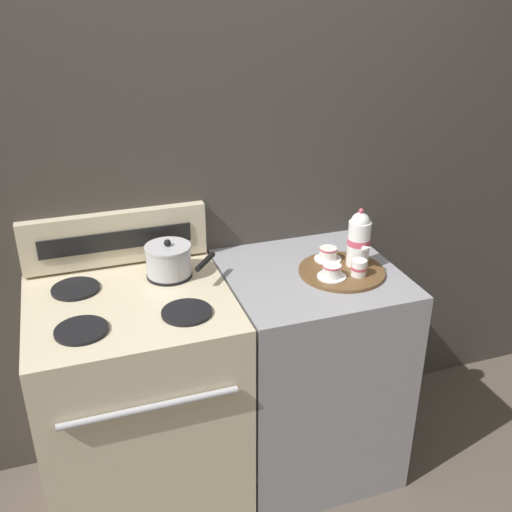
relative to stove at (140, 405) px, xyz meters
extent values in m
plane|color=brown|center=(0.34, 0.00, -0.47)|extent=(6.00, 6.00, 0.00)
cube|color=#423D38|center=(0.34, 0.36, 0.63)|extent=(6.00, 0.05, 2.20)
cube|color=beige|center=(0.00, 0.00, 0.00)|extent=(0.74, 0.66, 0.94)
cylinder|color=silver|center=(0.00, -0.35, 0.26)|extent=(0.59, 0.02, 0.02)
cylinder|color=black|center=(-0.18, 0.15, 0.47)|extent=(0.18, 0.18, 0.01)
cylinder|color=black|center=(0.18, 0.15, 0.47)|extent=(0.18, 0.18, 0.01)
cylinder|color=black|center=(-0.18, -0.15, 0.47)|extent=(0.18, 0.18, 0.01)
cylinder|color=black|center=(0.18, -0.15, 0.47)|extent=(0.18, 0.18, 0.01)
cube|color=beige|center=(0.00, 0.31, 0.59)|extent=(0.72, 0.05, 0.21)
cube|color=black|center=(0.00, 0.28, 0.59)|extent=(0.59, 0.01, 0.08)
cube|color=#939399|center=(0.72, 0.00, 0.00)|extent=(0.67, 0.66, 0.94)
cylinder|color=#B7B7BC|center=(0.18, 0.15, 0.53)|extent=(0.17, 0.17, 0.11)
cylinder|color=#B7B7BC|center=(0.18, 0.15, 0.59)|extent=(0.18, 0.18, 0.01)
sphere|color=black|center=(0.18, 0.15, 0.61)|extent=(0.03, 0.03, 0.03)
cylinder|color=black|center=(0.30, 0.05, 0.56)|extent=(0.10, 0.12, 0.02)
cylinder|color=brown|center=(0.82, -0.04, 0.48)|extent=(0.34, 0.34, 0.01)
cylinder|color=white|center=(0.90, -0.02, 0.57)|extent=(0.09, 0.09, 0.18)
cylinder|color=#C6475B|center=(0.90, -0.02, 0.58)|extent=(0.09, 0.09, 0.03)
sphere|color=white|center=(0.90, -0.02, 0.67)|extent=(0.08, 0.08, 0.08)
sphere|color=#C6475B|center=(0.90, -0.02, 0.71)|extent=(0.02, 0.02, 0.02)
cone|color=white|center=(0.90, -0.09, 0.58)|extent=(0.03, 0.07, 0.05)
cylinder|color=white|center=(0.81, 0.06, 0.49)|extent=(0.11, 0.11, 0.01)
cylinder|color=white|center=(0.81, 0.06, 0.51)|extent=(0.07, 0.07, 0.05)
cylinder|color=#C6475B|center=(0.81, 0.06, 0.53)|extent=(0.07, 0.07, 0.01)
cylinder|color=white|center=(0.76, -0.09, 0.49)|extent=(0.11, 0.11, 0.01)
cylinder|color=white|center=(0.76, -0.09, 0.51)|extent=(0.07, 0.07, 0.05)
cylinder|color=#C6475B|center=(0.76, -0.09, 0.53)|extent=(0.07, 0.07, 0.01)
cylinder|color=white|center=(0.86, -0.11, 0.51)|extent=(0.06, 0.06, 0.06)
cylinder|color=#C6475B|center=(0.86, -0.11, 0.51)|extent=(0.06, 0.06, 0.01)
camera|label=1|loc=(-0.17, -1.91, 1.55)|focal=42.00mm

